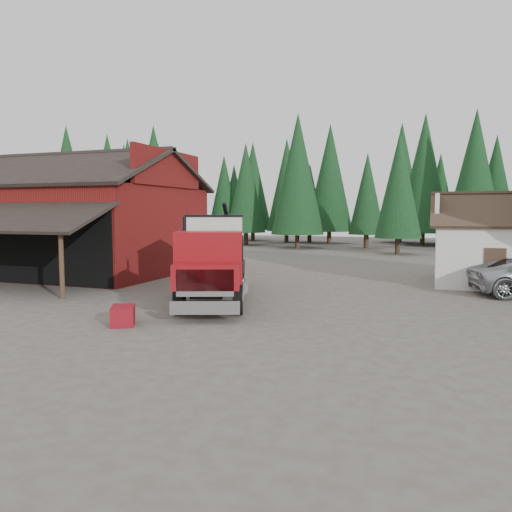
% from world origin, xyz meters
% --- Properties ---
extents(ground, '(120.00, 120.00, 0.00)m').
position_xyz_m(ground, '(0.00, 0.00, 0.00)').
color(ground, '#4B433B').
rests_on(ground, ground).
extents(red_barn, '(12.80, 13.63, 7.18)m').
position_xyz_m(red_barn, '(-11.00, 9.90, 2.69)').
color(red_barn, maroon).
rests_on(red_barn, ground).
extents(conifer_backdrop, '(76.00, 16.00, 16.00)m').
position_xyz_m(conifer_backdrop, '(0.00, 42.00, 0.00)').
color(conifer_backdrop, black).
rests_on(conifer_backdrop, ground).
extents(near_pine_a, '(4.40, 4.40, 11.40)m').
position_xyz_m(near_pine_a, '(-22.00, 28.00, 6.39)').
color(near_pine_a, '#382619').
rests_on(near_pine_a, ground).
extents(near_pine_b, '(3.96, 3.96, 10.40)m').
position_xyz_m(near_pine_b, '(6.00, 30.00, 5.89)').
color(near_pine_b, '#382619').
rests_on(near_pine_b, ground).
extents(near_pine_d, '(5.28, 5.28, 13.40)m').
position_xyz_m(near_pine_d, '(-4.00, 34.00, 7.39)').
color(near_pine_d, '#382619').
rests_on(near_pine_d, ground).
extents(feed_truck, '(5.36, 9.21, 4.04)m').
position_xyz_m(feed_truck, '(0.44, 4.03, 1.89)').
color(feed_truck, black).
rests_on(feed_truck, ground).
extents(equip_box, '(1.15, 1.30, 0.60)m').
position_xyz_m(equip_box, '(-0.42, -1.15, 0.30)').
color(equip_box, maroon).
rests_on(equip_box, ground).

